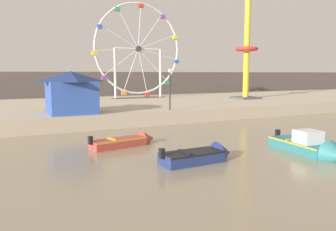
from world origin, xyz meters
The scene contains 9 objects.
quay_promenade centered at (0.00, 27.48, 0.56)m, with size 110.00×19.86×1.12m, color #B7A88E.
distant_town_skyline centered at (0.00, 45.77, 2.20)m, with size 140.00×3.00×4.40m, color #564C47.
motorboat_faded_red centered at (-6.90, 11.57, 0.27)m, with size 4.27×1.76×1.08m.
motorboat_teal_painted centered at (0.82, 5.27, 0.38)m, with size 1.94×4.99×1.62m.
motorboat_navy_blue centered at (-4.95, 6.65, 0.29)m, with size 3.95×1.39×1.20m.
ferris_wheel_white_frame centered at (2.15, 32.53, 6.94)m, with size 11.29×1.20×11.59m.
drop_tower_yellow_tower centered at (13.28, 25.64, 7.63)m, with size 2.80×2.80×15.77m.
carnival_booth_blue_tent centered at (-8.46, 19.65, 2.78)m, with size 3.76×3.78×3.20m.
promenade_lamp_near centered at (-0.68, 18.41, 3.39)m, with size 0.32×0.32×3.41m.
Camera 1 is at (-13.42, -6.55, 4.14)m, focal length 36.07 mm.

